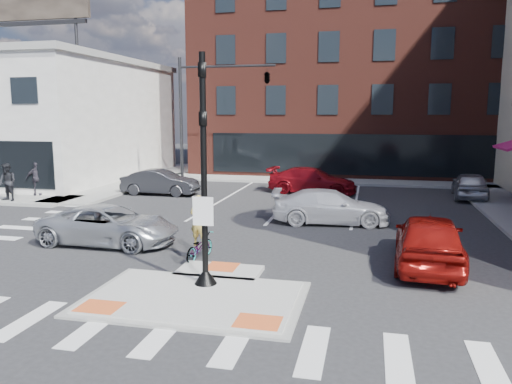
% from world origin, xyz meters
% --- Properties ---
extents(ground, '(120.00, 120.00, 0.00)m').
position_xyz_m(ground, '(0.00, 0.00, 0.00)').
color(ground, '#28282B').
rests_on(ground, ground).
extents(refuge_island, '(5.40, 4.65, 0.13)m').
position_xyz_m(refuge_island, '(0.00, -0.26, 0.05)').
color(refuge_island, gray).
rests_on(refuge_island, ground).
extents(sidewalk_nw, '(23.50, 20.50, 0.15)m').
position_xyz_m(sidewalk_nw, '(-16.76, 15.29, 0.08)').
color(sidewalk_nw, gray).
rests_on(sidewalk_nw, ground).
extents(sidewalk_n, '(26.00, 3.00, 0.15)m').
position_xyz_m(sidewalk_n, '(3.00, 22.00, 0.07)').
color(sidewalk_n, gray).
rests_on(sidewalk_n, ground).
extents(building_nw, '(20.40, 16.40, 14.40)m').
position_xyz_m(building_nw, '(-21.98, 19.98, 4.23)').
color(building_nw, beige).
rests_on(building_nw, ground).
extents(building_n, '(24.40, 18.40, 15.50)m').
position_xyz_m(building_n, '(3.00, 31.99, 7.80)').
color(building_n, '#512119').
rests_on(building_n, ground).
extents(building_far_left, '(10.00, 12.00, 10.00)m').
position_xyz_m(building_far_left, '(-4.00, 52.00, 5.00)').
color(building_far_left, slate).
rests_on(building_far_left, ground).
extents(building_far_right, '(12.00, 12.00, 12.00)m').
position_xyz_m(building_far_right, '(9.00, 54.00, 6.00)').
color(building_far_right, brown).
rests_on(building_far_right, ground).
extents(signal_pole, '(0.60, 0.60, 5.98)m').
position_xyz_m(signal_pole, '(0.00, 0.40, 2.36)').
color(signal_pole, black).
rests_on(signal_pole, refuge_island).
extents(mast_arm_signal, '(6.10, 2.24, 8.00)m').
position_xyz_m(mast_arm_signal, '(-3.47, 18.00, 6.21)').
color(mast_arm_signal, black).
rests_on(mast_arm_signal, ground).
extents(silver_suv, '(4.98, 2.38, 1.37)m').
position_xyz_m(silver_suv, '(-4.78, 3.94, 0.69)').
color(silver_suv, silver).
rests_on(silver_suv, ground).
extents(red_sedan, '(2.24, 4.97, 1.65)m').
position_xyz_m(red_sedan, '(5.97, 3.66, 0.83)').
color(red_sedan, maroon).
rests_on(red_sedan, ground).
extents(white_pickup, '(5.07, 2.49, 1.42)m').
position_xyz_m(white_pickup, '(2.59, 9.09, 0.71)').
color(white_pickup, white).
rests_on(white_pickup, ground).
extents(bg_car_dark, '(4.34, 1.52, 1.43)m').
position_xyz_m(bg_car_dark, '(-7.45, 14.47, 0.72)').
color(bg_car_dark, '#26262B').
rests_on(bg_car_dark, ground).
extents(bg_car_silver, '(2.12, 4.43, 1.46)m').
position_xyz_m(bg_car_silver, '(9.50, 17.08, 0.73)').
color(bg_car_silver, silver).
rests_on(bg_car_silver, ground).
extents(bg_car_red, '(5.28, 2.56, 1.48)m').
position_xyz_m(bg_car_red, '(0.92, 16.96, 0.74)').
color(bg_car_red, maroon).
rests_on(bg_car_red, ground).
extents(cyclist, '(0.81, 1.68, 2.08)m').
position_xyz_m(cyclist, '(-1.02, 2.80, 0.70)').
color(cyclist, '#3F3F44').
rests_on(cyclist, ground).
extents(pedestrian_a, '(1.08, 0.92, 1.95)m').
position_xyz_m(pedestrian_a, '(-13.85, 10.00, 1.12)').
color(pedestrian_a, black).
rests_on(pedestrian_a, sidewalk_nw).
extents(pedestrian_b, '(1.15, 0.94, 1.84)m').
position_xyz_m(pedestrian_b, '(-13.64, 12.00, 1.07)').
color(pedestrian_b, '#322D37').
rests_on(pedestrian_b, sidewalk_nw).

